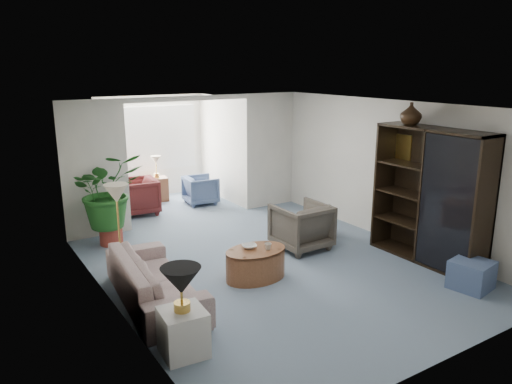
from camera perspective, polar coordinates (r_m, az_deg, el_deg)
floor at (r=7.78m, az=2.40°, el=-8.81°), size 6.00×6.00×0.00m
sunroom_floor at (r=11.19m, az=-9.68°, el=-1.66°), size 2.60×2.60×0.00m
back_pier_left at (r=9.30m, az=-18.14°, el=2.44°), size 1.20×0.12×2.50m
back_pier_right at (r=10.85m, az=1.65°, el=4.81°), size 1.20×0.12×2.50m
back_header at (r=9.77m, az=-7.72°, el=10.70°), size 2.60×0.12×0.10m
window_pane at (r=11.89m, az=-12.02°, el=6.08°), size 2.20×0.02×1.50m
window_blinds at (r=11.86m, az=-11.97°, el=6.06°), size 2.20×0.02×1.50m
framed_picture at (r=8.84m, az=16.16°, el=4.96°), size 0.04×0.50×0.40m
sofa at (r=6.78m, az=-11.66°, el=-9.85°), size 1.03×2.23×0.63m
end_table at (r=5.62m, az=-8.43°, el=-15.76°), size 0.51×0.51×0.52m
table_lamp at (r=5.34m, az=-8.67°, el=-10.11°), size 0.44×0.44×0.30m
floor_lamp at (r=7.50m, az=-15.88°, el=-0.17°), size 0.36×0.36×0.28m
coffee_table at (r=7.36m, az=-0.03°, el=-8.31°), size 1.20×1.20×0.45m
coffee_bowl at (r=7.32m, az=-0.79°, el=-6.32°), size 0.28×0.28×0.05m
coffee_cup at (r=7.26m, az=1.40°, el=-6.33°), size 0.13×0.13×0.10m
wingback_chair at (r=8.50m, az=5.26°, el=-3.95°), size 0.86×0.88×0.79m
side_table_dark at (r=9.18m, az=7.57°, el=-3.43°), size 0.55×0.49×0.54m
entertainment_cabinet at (r=8.22m, az=19.49°, el=-0.45°), size 0.52×1.93×2.15m
cabinet_urn at (r=8.32m, az=17.50°, el=8.66°), size 0.34×0.34×0.35m
ottoman at (r=7.68m, az=23.67°, el=-8.76°), size 0.59×0.59×0.41m
plant_pot at (r=9.09m, az=-16.41°, el=-4.83°), size 0.40×0.40×0.32m
house_plant at (r=8.86m, az=-16.79°, el=0.17°), size 1.19×1.03×1.32m
sunroom_chair_blue at (r=11.26m, az=-6.42°, el=0.24°), size 0.77×0.75×0.64m
sunroom_chair_maroon at (r=10.70m, az=-13.64°, el=-0.51°), size 0.92×0.90×0.76m
sunroom_table at (r=11.65m, az=-11.36°, el=0.31°), size 0.49×0.40×0.55m
shelf_clutter at (r=7.98m, az=21.28°, el=-0.94°), size 0.30×0.50×1.06m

